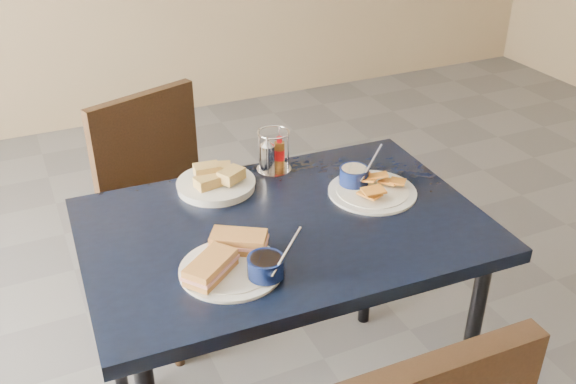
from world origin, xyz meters
name	(u,v)px	position (x,y,z in m)	size (l,w,h in m)	color
ground	(324,359)	(0.00, 0.00, 0.00)	(6.00, 6.00, 0.00)	#56575C
dining_table	(284,245)	(-0.23, -0.16, 0.67)	(1.12, 0.77, 0.75)	black
chair_far	(174,198)	(-0.38, 0.49, 0.51)	(0.54, 0.53, 0.90)	black
sandwich_plate	(235,261)	(-0.43, -0.31, 0.78)	(0.30, 0.26, 0.12)	white
plantain_plate	(366,185)	(0.07, -0.10, 0.77)	(0.26, 0.26, 0.12)	white
bread_basket	(216,182)	(-0.34, 0.10, 0.77)	(0.23, 0.23, 0.07)	white
condiment_caddy	(272,154)	(-0.14, 0.13, 0.81)	(0.11, 0.11, 0.14)	silver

